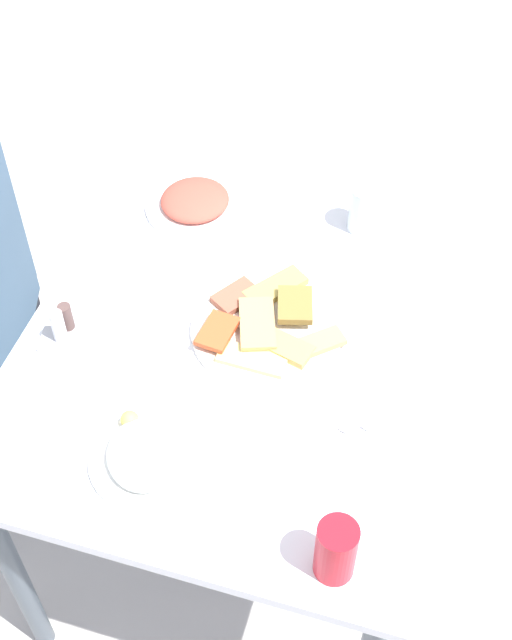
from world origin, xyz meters
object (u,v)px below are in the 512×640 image
object	(u,v)px
soda_can	(336,550)
spoon	(369,395)
dining_table	(250,354)
paper_napkin	(378,398)
drinking_glass	(364,208)
condiment_caddy	(64,329)
salad_plate_greens	(144,456)
pide_platter	(267,327)
salad_plate_rice	(195,202)
fork	(388,399)

from	to	relation	value
soda_can	spoon	distance (m)	0.35
dining_table	paper_napkin	size ratio (longest dim) A/B	7.19
drinking_glass	condiment_caddy	size ratio (longest dim) A/B	1.05
salad_plate_greens	soda_can	world-z (taller)	soda_can
pide_platter	soda_can	xyz separation A→B (m)	(-0.44, -0.24, 0.05)
soda_can	salad_plate_rice	bearing A→B (deg)	33.39
pide_platter	fork	size ratio (longest dim) A/B	1.99
dining_table	fork	world-z (taller)	fork
paper_napkin	fork	size ratio (longest dim) A/B	0.90
condiment_caddy	pide_platter	bearing A→B (deg)	-71.35
salad_plate_rice	soda_can	distance (m)	0.90
paper_napkin	condiment_caddy	bearing A→B (deg)	92.64
salad_plate_rice	fork	distance (m)	0.65
salad_plate_rice	soda_can	size ratio (longest dim) A/B	1.83
paper_napkin	spoon	xyz separation A→B (m)	(0.00, 0.02, 0.00)
pide_platter	paper_napkin	xyz separation A→B (m)	(-0.10, -0.24, -0.01)
salad_plate_greens	drinking_glass	world-z (taller)	drinking_glass
salad_plate_greens	fork	world-z (taller)	salad_plate_greens
soda_can	paper_napkin	xyz separation A→B (m)	(0.35, -0.00, -0.06)
dining_table	fork	distance (m)	0.32
pide_platter	drinking_glass	distance (m)	0.37
fork	condiment_caddy	xyz separation A→B (m)	(-0.03, 0.63, 0.02)
drinking_glass	dining_table	bearing A→B (deg)	156.44
dining_table	salad_plate_greens	size ratio (longest dim) A/B	5.36
dining_table	pide_platter	bearing A→B (deg)	-88.25
dining_table	paper_napkin	world-z (taller)	paper_napkin
drinking_glass	condiment_caddy	distance (m)	0.68
salad_plate_greens	salad_plate_rice	distance (m)	0.66
drinking_glass	condiment_caddy	bearing A→B (deg)	134.01
drinking_glass	fork	world-z (taller)	drinking_glass
soda_can	condiment_caddy	distance (m)	0.69
pide_platter	spoon	size ratio (longest dim) A/B	1.66
spoon	dining_table	bearing A→B (deg)	86.04
dining_table	salad_plate_rice	xyz separation A→B (m)	(0.31, 0.22, 0.10)
dining_table	fork	bearing A→B (deg)	-108.11
dining_table	drinking_glass	distance (m)	0.40
salad_plate_greens	drinking_glass	distance (m)	0.73
salad_plate_rice	paper_napkin	size ratio (longest dim) A/B	1.54
soda_can	salad_plate_greens	bearing A→B (deg)	74.80
salad_plate_rice	condiment_caddy	distance (m)	0.45
salad_plate_rice	paper_napkin	distance (m)	0.64
condiment_caddy	fork	bearing A→B (deg)	-87.43
fork	paper_napkin	bearing A→B (deg)	111.38
paper_napkin	fork	xyz separation A→B (m)	(0.00, -0.02, 0.00)
dining_table	condiment_caddy	distance (m)	0.38
drinking_glass	spoon	world-z (taller)	drinking_glass
dining_table	salad_plate_rice	size ratio (longest dim) A/B	4.67
condiment_caddy	salad_plate_greens	bearing A→B (deg)	-131.21
salad_plate_greens	fork	size ratio (longest dim) A/B	1.20
salad_plate_greens	paper_napkin	world-z (taller)	salad_plate_greens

